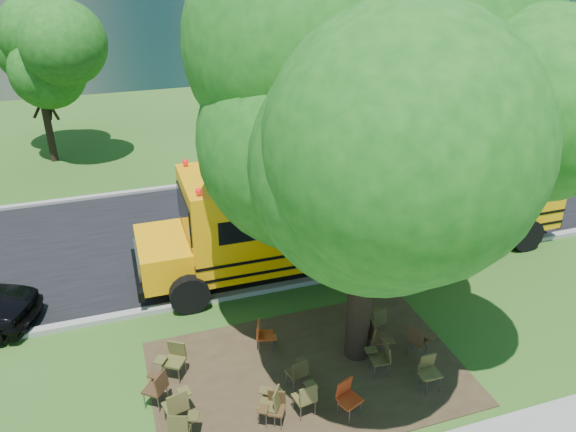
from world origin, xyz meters
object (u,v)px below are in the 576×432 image
object	(u,v)px
chair_2	(272,401)
chair_5	(347,396)
chair_4	(307,396)
chair_1	(181,425)
chair_3	(274,405)
chair_6	(381,356)
chair_11	(299,370)
chair_12	(377,336)
main_tree	(373,104)
chair_9	(174,357)
chair_14	(429,369)
school_bus	(376,200)
chair_10	(263,333)
chair_7	(418,338)
chair_0	(177,404)
chair_13	(377,319)
chair_8	(157,385)

from	to	relation	value
chair_2	chair_5	bearing A→B (deg)	-69.21
chair_2	chair_4	bearing A→B (deg)	-63.12
chair_1	chair_3	xyz separation A→B (m)	(1.87, -0.05, -0.04)
chair_6	chair_11	distance (m)	1.93
chair_12	chair_5	bearing A→B (deg)	-30.96
chair_12	main_tree	bearing A→B (deg)	-99.28
chair_1	chair_9	xyz separation A→B (m)	(0.15, 1.97, 0.03)
chair_14	school_bus	bearing A→B (deg)	-104.99
school_bus	chair_12	distance (m)	5.06
chair_10	chair_5	bearing A→B (deg)	38.02
chair_7	chair_1	bearing A→B (deg)	-116.98
chair_0	chair_3	bearing A→B (deg)	-29.78
chair_6	chair_11	world-z (taller)	chair_6
chair_0	chair_3	distance (m)	1.94
main_tree	chair_1	size ratio (longest dim) A/B	11.43
main_tree	chair_12	world-z (taller)	main_tree
school_bus	chair_1	world-z (taller)	school_bus
chair_5	chair_11	world-z (taller)	chair_5
chair_11	chair_14	size ratio (longest dim) A/B	0.99
chair_5	chair_12	world-z (taller)	chair_12
chair_3	chair_7	xyz separation A→B (m)	(3.80, 0.89, 0.06)
chair_0	chair_10	xyz separation A→B (m)	(2.28, 1.69, -0.07)
chair_2	chair_13	bearing A→B (deg)	-26.82
chair_12	chair_14	world-z (taller)	chair_12
chair_8	chair_2	bearing A→B (deg)	-79.51
chair_0	chair_5	xyz separation A→B (m)	(3.33, -0.84, -0.04)
chair_4	chair_6	xyz separation A→B (m)	(2.03, 0.65, -0.03)
chair_0	chair_4	size ratio (longest dim) A/B	1.08
chair_7	chair_0	bearing A→B (deg)	-122.03
chair_11	chair_12	world-z (taller)	chair_12
main_tree	chair_12	size ratio (longest dim) A/B	10.74
chair_1	chair_4	size ratio (longest dim) A/B	0.98
chair_9	chair_11	xyz separation A→B (m)	(2.51, -1.24, -0.05)
school_bus	chair_13	bearing A→B (deg)	-114.39
chair_12	chair_8	bearing A→B (deg)	-77.65
chair_1	chair_2	distance (m)	1.84
chair_11	chair_6	bearing A→B (deg)	-15.68
chair_14	chair_4	bearing A→B (deg)	-2.24
chair_14	chair_11	bearing A→B (deg)	-18.51
chair_9	chair_10	size ratio (longest dim) A/B	1.10
chair_2	chair_1	bearing A→B (deg)	125.17
main_tree	chair_5	world-z (taller)	main_tree
main_tree	chair_14	size ratio (longest dim) A/B	11.62
chair_9	chair_14	bearing A→B (deg)	-168.67
main_tree	chair_8	bearing A→B (deg)	-178.00
chair_0	chair_10	world-z (taller)	chair_0
chair_4	chair_8	world-z (taller)	chair_8
school_bus	chair_14	size ratio (longest dim) A/B	15.68
school_bus	chair_14	bearing A→B (deg)	-104.19
school_bus	chair_3	distance (m)	7.66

